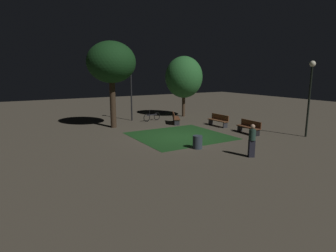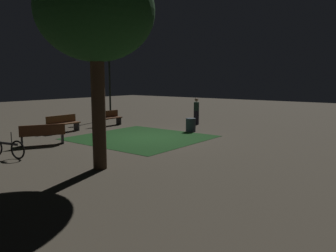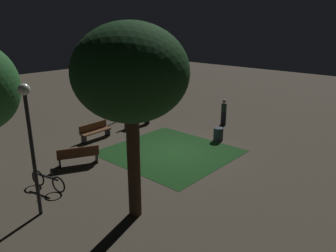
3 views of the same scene
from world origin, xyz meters
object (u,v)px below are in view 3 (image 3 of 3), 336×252
Objects in this scene: lamp_post_near_wall at (137,67)px; trash_bin at (218,134)px; bench_by_lamp at (78,155)px; tree_back_left at (131,74)px; bicycle at (48,181)px; pedestrian at (224,112)px; lamp_post_plaza_west at (29,128)px; bench_lawn_edge at (95,130)px; bench_front_left at (136,119)px.

trash_bin is at bearing 80.68° from lamp_post_near_wall.
tree_back_left is (0.97, 4.75, 4.18)m from bench_by_lamp.
trash_bin is at bearing 168.32° from bicycle.
pedestrian is (-10.35, -3.19, -3.81)m from tree_back_left.
bicycle reaches higher than trash_bin.
tree_back_left reaches higher than bicycle.
lamp_post_plaza_west is at bearing -2.75° from trash_bin.
bench_by_lamp is 9.72m from lamp_post_near_wall.
bench_lawn_edge is 1.00× the size of bench_by_lamp.
bench_by_lamp is at bearing -142.16° from lamp_post_plaza_west.
lamp_post_plaza_west is at bearing -48.29° from tree_back_left.
trash_bin is (-1.22, 5.13, -0.13)m from bench_front_left.
lamp_post_near_wall is 2.91× the size of pedestrian.
lamp_post_near_wall reaches higher than bench_lawn_edge.
bench_lawn_edge is 6.60m from lamp_post_near_wall.
lamp_post_near_wall is at bearing -78.19° from pedestrian.
lamp_post_near_wall is 8.16m from trash_bin.
lamp_post_plaza_west is at bearing 28.15° from bench_front_left.
bicycle is at bearing -11.68° from trash_bin.
bicycle is at bearing -74.16° from tree_back_left.
lamp_post_near_wall is 6.66× the size of trash_bin.
bench_front_left is 0.30× the size of tree_back_left.
pedestrian reaches higher than bench_lawn_edge.
tree_back_left reaches higher than lamp_post_near_wall.
lamp_post_plaza_west is 6.23× the size of trash_bin.
trash_bin is at bearing 103.34° from bench_front_left.
lamp_post_plaza_west is 2.73× the size of pedestrian.
bench_front_left is at bearing -76.66° from trash_bin.
bench_lawn_edge is 7.82m from pedestrian.
tree_back_left reaches higher than lamp_post_plaza_west.
bench_front_left is 4.38m from lamp_post_near_wall.
bench_by_lamp is at bearing 30.18° from lamp_post_near_wall.
bench_front_left is at bearing -45.41° from pedestrian.
pedestrian reaches higher than bench_front_left.
bench_lawn_edge is at bearing -138.53° from bench_by_lamp.
lamp_post_near_wall is (-5.51, -2.43, 2.69)m from bench_lawn_edge.
tree_back_left is 3.57m from lamp_post_plaza_west.
tree_back_left is 5.79m from bicycle.
tree_back_left reaches higher than bench_lawn_edge.
trash_bin is 0.41× the size of bicycle.
bench_front_left is 2.59× the size of trash_bin.
tree_back_left is at bearing 13.58° from trash_bin.
bicycle is (7.64, 3.30, -0.14)m from bench_front_left.
bench_by_lamp is (5.62, 2.26, 0.00)m from bench_front_left.
bench_by_lamp is 1.05× the size of bicycle.
bench_by_lamp is (2.56, 2.26, 0.00)m from bench_lawn_edge.
bench_front_left is at bearing -158.05° from bench_by_lamp.
bicycle is (8.86, -1.83, -0.01)m from trash_bin.
bicycle reaches higher than bench_lawn_edge.
lamp_post_near_wall is at bearing -150.44° from bicycle.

